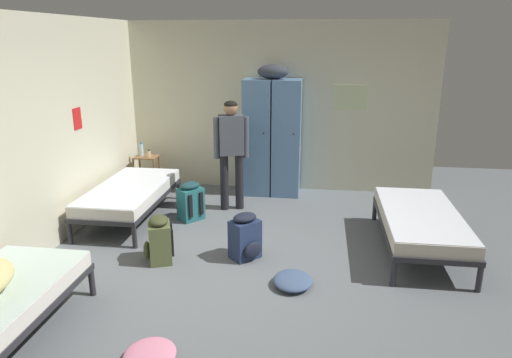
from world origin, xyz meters
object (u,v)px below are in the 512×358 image
(backpack_teal, at_px, (190,202))
(backpack_olive, at_px, (159,240))
(bed_right, at_px, (420,221))
(person_traveler, at_px, (231,145))
(locker_bank, at_px, (272,135))
(shelf_unit, at_px, (147,169))
(clothes_pile_denim, at_px, (293,280))
(lotion_bottle, at_px, (149,154))
(water_bottle, at_px, (141,150))
(backpack_navy, at_px, (245,237))
(clothes_pile_pink, at_px, (150,355))
(bed_left_rear, at_px, (130,193))

(backpack_teal, height_order, backpack_olive, same)
(bed_right, bearing_deg, person_traveler, 156.32)
(locker_bank, bearing_deg, shelf_unit, -177.31)
(backpack_teal, xyz_separation_m, clothes_pile_denim, (1.55, -1.65, -0.20))
(shelf_unit, xyz_separation_m, lotion_bottle, (0.07, -0.04, 0.28))
(shelf_unit, bearing_deg, water_bottle, 165.96)
(bed_right, bearing_deg, water_bottle, 156.10)
(backpack_navy, bearing_deg, locker_bank, 88.77)
(locker_bank, xyz_separation_m, person_traveler, (-0.51, -0.83, 0.00))
(backpack_teal, distance_m, clothes_pile_pink, 3.01)
(clothes_pile_pink, bearing_deg, bed_left_rear, 114.81)
(shelf_unit, relative_size, backpack_navy, 1.04)
(shelf_unit, bearing_deg, bed_right, -24.08)
(person_traveler, distance_m, clothes_pile_pink, 3.59)
(backpack_navy, bearing_deg, clothes_pile_pink, -104.11)
(shelf_unit, height_order, bed_left_rear, shelf_unit)
(locker_bank, relative_size, water_bottle, 8.89)
(shelf_unit, height_order, clothes_pile_denim, shelf_unit)
(lotion_bottle, distance_m, clothes_pile_pink, 4.46)
(water_bottle, relative_size, clothes_pile_pink, 0.52)
(bed_left_rear, bearing_deg, person_traveler, 23.74)
(backpack_olive, bearing_deg, bed_right, 13.37)
(shelf_unit, distance_m, person_traveler, 1.86)
(locker_bank, height_order, backpack_teal, locker_bank)
(locker_bank, distance_m, clothes_pile_pink, 4.42)
(backpack_navy, bearing_deg, lotion_bottle, 130.99)
(bed_left_rear, xyz_separation_m, clothes_pile_denim, (2.39, -1.56, -0.32))
(water_bottle, xyz_separation_m, backpack_navy, (2.13, -2.34, -0.42))
(water_bottle, bearing_deg, locker_bank, 2.06)
(person_traveler, bearing_deg, bed_right, -23.68)
(bed_left_rear, relative_size, backpack_teal, 3.45)
(bed_left_rear, relative_size, clothes_pile_denim, 4.10)
(clothes_pile_denim, bearing_deg, bed_left_rear, 146.89)
(clothes_pile_denim, bearing_deg, backpack_olive, 167.42)
(bed_right, distance_m, clothes_pile_denim, 1.82)
(person_traveler, bearing_deg, bed_left_rear, -156.26)
(lotion_bottle, relative_size, backpack_teal, 0.24)
(lotion_bottle, bearing_deg, bed_right, -23.98)
(bed_right, xyz_separation_m, clothes_pile_pink, (-2.50, -2.37, -0.34))
(bed_left_rear, xyz_separation_m, person_traveler, (1.34, 0.59, 0.59))
(water_bottle, relative_size, clothes_pile_denim, 0.50)
(backpack_teal, bearing_deg, water_bottle, 133.07)
(bed_left_rear, height_order, water_bottle, water_bottle)
(bed_left_rear, distance_m, lotion_bottle, 1.32)
(backpack_navy, height_order, clothes_pile_pink, backpack_navy)
(bed_right, height_order, backpack_navy, backpack_navy)
(bed_right, xyz_separation_m, lotion_bottle, (-4.01, 1.78, 0.25))
(lotion_bottle, bearing_deg, backpack_olive, -67.78)
(clothes_pile_pink, bearing_deg, bed_right, 43.48)
(locker_bank, height_order, clothes_pile_denim, locker_bank)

